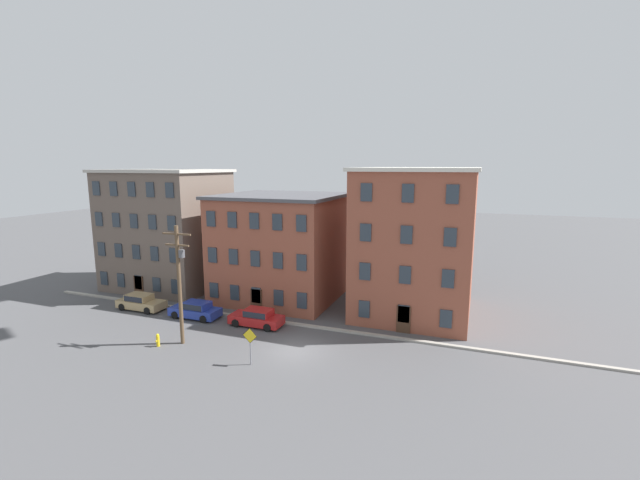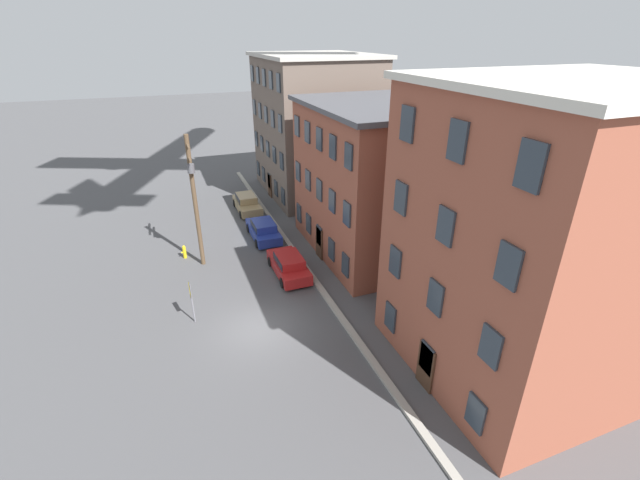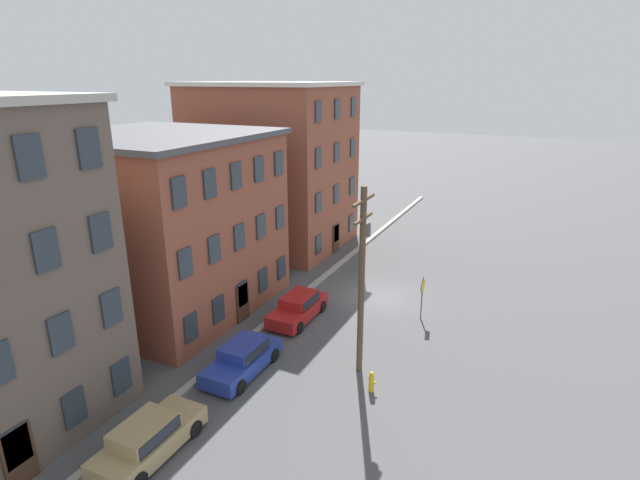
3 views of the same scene
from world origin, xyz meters
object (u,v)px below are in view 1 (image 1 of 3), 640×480
Objects in this scene: car_tan at (141,301)px; car_blue at (196,309)px; fire_hydrant at (158,340)px; car_red at (257,317)px; caution_sign at (250,340)px; utility_pole at (180,279)px.

car_tan and car_blue have the same top height.
car_blue is 6.05m from fire_hydrant.
caution_sign reaches higher than car_red.
car_blue is at bearing -178.17° from car_red.
fire_hydrant is at bearing 178.54° from caution_sign.
utility_pole reaches higher than car_red.
caution_sign is (2.99, -6.33, 0.97)m from car_red.
car_red is at bearing 0.76° from car_tan.
car_tan is at bearing 150.11° from utility_pole.
fire_hydrant is (-4.79, -6.14, -0.27)m from car_red.
fire_hydrant is (-1.37, -1.08, -4.47)m from utility_pole.
car_tan is 10.68m from utility_pole.
car_blue is 4.58× the size of fire_hydrant.
car_tan is 1.00× the size of car_red.
caution_sign is at bearing -34.67° from car_blue.
car_tan is 6.05m from car_blue.
caution_sign reaches higher than fire_hydrant.
car_blue is 1.00× the size of car_red.
car_tan and car_red have the same top height.
car_tan is 0.50× the size of utility_pole.
car_blue is 1.72× the size of caution_sign.
car_red is 4.58× the size of fire_hydrant.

